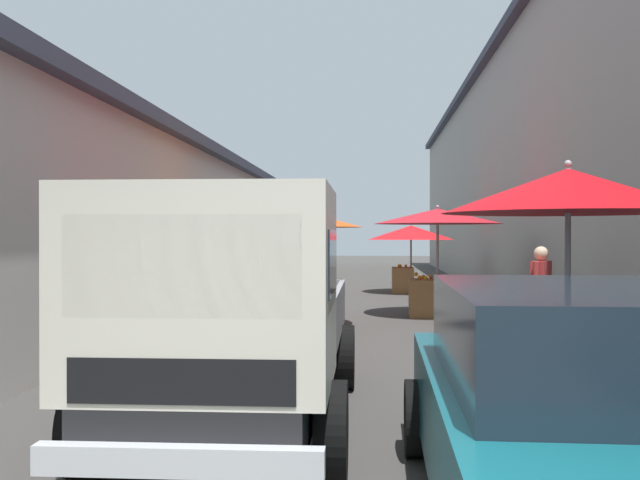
% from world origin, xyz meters
% --- Properties ---
extents(ground, '(90.00, 90.00, 0.00)m').
position_xyz_m(ground, '(13.50, 0.00, 0.00)').
color(ground, '#3D3A38').
extents(building_left_whitewash, '(49.80, 7.50, 3.90)m').
position_xyz_m(building_left_whitewash, '(15.75, 7.16, 1.96)').
color(building_left_whitewash, beige).
rests_on(building_left_whitewash, ground).
extents(fruit_stall_far_right, '(2.69, 2.69, 2.32)m').
position_xyz_m(fruit_stall_far_right, '(11.29, 1.34, 1.79)').
color(fruit_stall_far_right, '#9E9EA3').
rests_on(fruit_stall_far_right, ground).
extents(fruit_stall_near_left, '(2.32, 2.32, 2.44)m').
position_xyz_m(fruit_stall_near_left, '(4.68, -2.01, 1.84)').
color(fruit_stall_near_left, '#9E9EA3').
rests_on(fruit_stall_near_left, ground).
extents(fruit_stall_mid_lane, '(2.60, 2.60, 2.12)m').
position_xyz_m(fruit_stall_mid_lane, '(19.44, -1.34, 1.66)').
color(fruit_stall_mid_lane, '#9E9EA3').
rests_on(fruit_stall_mid_lane, ground).
extents(fruit_stall_far_left, '(2.74, 2.74, 2.39)m').
position_xyz_m(fruit_stall_far_left, '(13.30, -1.56, 1.85)').
color(fruit_stall_far_left, '#9E9EA3').
rests_on(fruit_stall_far_left, ground).
extents(fruit_stall_near_right, '(2.19, 2.19, 2.14)m').
position_xyz_m(fruit_stall_near_right, '(7.45, 1.44, 1.55)').
color(fruit_stall_near_right, '#9E9EA3').
rests_on(fruit_stall_near_right, ground).
extents(hatchback_car, '(3.93, 1.97, 1.45)m').
position_xyz_m(hatchback_car, '(2.25, -1.38, 0.74)').
color(hatchback_car, '#0F4C56').
rests_on(hatchback_car, ground).
extents(delivery_truck, '(4.93, 2.00, 2.08)m').
position_xyz_m(delivery_truck, '(3.64, 0.99, 1.04)').
color(delivery_truck, black).
rests_on(delivery_truck, ground).
extents(vendor_by_crates, '(0.57, 0.39, 1.58)m').
position_xyz_m(vendor_by_crates, '(8.63, -2.67, 0.91)').
color(vendor_by_crates, '#232328').
rests_on(vendor_by_crates, ground).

